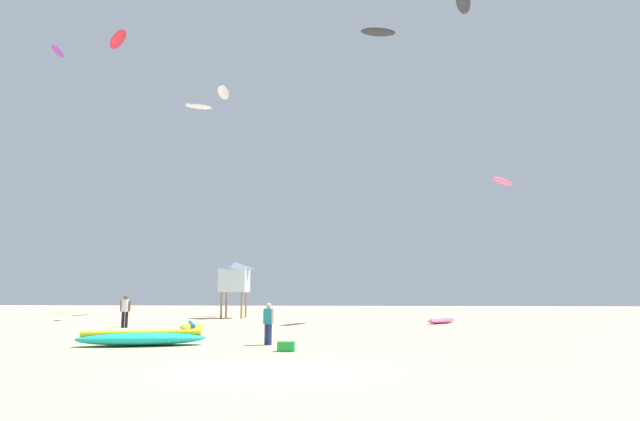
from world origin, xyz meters
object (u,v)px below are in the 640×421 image
(kite_grounded_far, at_px, (192,327))
(kite_aloft_4, at_px, (463,1))
(person_foreground, at_px, (268,320))
(lifeguard_tower, at_px, (234,277))
(kite_aloft_8, at_px, (223,93))
(kite_grounded_mid, at_px, (442,321))
(kite_aloft_6, at_px, (199,107))
(kite_aloft_1, at_px, (58,51))
(cooler_box, at_px, (286,347))
(kite_aloft_3, at_px, (378,32))
(person_midground, at_px, (125,309))
(kite_aloft_2, at_px, (502,181))
(kite_grounded_near, at_px, (142,338))
(kite_aloft_0, at_px, (118,40))

(kite_grounded_far, distance_m, kite_aloft_4, 29.86)
(person_foreground, relative_size, lifeguard_tower, 0.37)
(kite_aloft_8, bearing_deg, kite_grounded_mid, -37.40)
(kite_aloft_6, bearing_deg, kite_grounded_mid, -38.87)
(kite_grounded_mid, height_order, kite_aloft_8, kite_aloft_8)
(person_foreground, bearing_deg, kite_aloft_1, 79.16)
(cooler_box, xyz_separation_m, kite_aloft_4, (10.27, 19.06, 22.78))
(kite_grounded_mid, bearing_deg, kite_aloft_3, 102.38)
(person_midground, height_order, kite_aloft_2, kite_aloft_2)
(kite_aloft_4, distance_m, kite_aloft_6, 27.83)
(kite_grounded_mid, relative_size, lifeguard_tower, 0.72)
(kite_aloft_6, bearing_deg, kite_grounded_far, -72.63)
(kite_grounded_far, xyz_separation_m, lifeguard_tower, (-1.11, 13.70, 2.83))
(kite_grounded_near, relative_size, kite_aloft_4, 1.24)
(person_foreground, bearing_deg, cooler_box, -125.81)
(kite_aloft_4, bearing_deg, kite_aloft_1, -178.54)
(kite_aloft_0, relative_size, kite_aloft_6, 1.21)
(kite_grounded_mid, height_order, kite_aloft_6, kite_aloft_6)
(kite_aloft_0, xyz_separation_m, kite_aloft_6, (0.68, 16.91, 1.06))
(kite_aloft_0, height_order, kite_aloft_1, kite_aloft_1)
(kite_aloft_2, xyz_separation_m, kite_aloft_4, (-2.76, -2.32, 13.00))
(lifeguard_tower, bearing_deg, kite_grounded_near, -86.27)
(person_midground, xyz_separation_m, kite_aloft_1, (-9.48, 7.39, 18.68))
(kite_grounded_near, relative_size, kite_aloft_2, 1.31)
(kite_grounded_far, bearing_deg, kite_grounded_near, -88.12)
(kite_grounded_near, xyz_separation_m, kite_aloft_0, (-8.74, 14.82, 19.17))
(kite_aloft_3, bearing_deg, kite_aloft_0, -144.19)
(kite_grounded_mid, bearing_deg, person_midground, -163.56)
(kite_aloft_0, distance_m, kite_aloft_8, 14.07)
(lifeguard_tower, distance_m, kite_aloft_8, 19.46)
(person_foreground, bearing_deg, kite_aloft_2, -6.22)
(lifeguard_tower, distance_m, kite_aloft_6, 21.88)
(cooler_box, height_order, kite_aloft_4, kite_aloft_4)
(person_midground, relative_size, kite_aloft_1, 0.78)
(lifeguard_tower, relative_size, kite_aloft_0, 1.24)
(person_foreground, xyz_separation_m, kite_aloft_8, (-9.17, 27.57, 19.65))
(kite_aloft_3, height_order, kite_aloft_4, kite_aloft_3)
(kite_aloft_8, bearing_deg, kite_aloft_1, -130.38)
(person_midground, xyz_separation_m, cooler_box, (10.33, -10.90, -0.87))
(kite_grounded_near, bearing_deg, kite_aloft_0, 120.52)
(cooler_box, xyz_separation_m, kite_aloft_8, (-10.13, 29.68, 20.39))
(cooler_box, height_order, kite_aloft_8, kite_aloft_8)
(cooler_box, bearing_deg, person_midground, 133.46)
(kite_aloft_4, bearing_deg, cooler_box, -118.33)
(kite_aloft_0, height_order, kite_aloft_8, kite_aloft_8)
(kite_grounded_mid, bearing_deg, kite_aloft_0, 179.74)
(kite_aloft_3, bearing_deg, kite_aloft_6, 169.49)
(cooler_box, bearing_deg, kite_aloft_2, 58.62)
(kite_aloft_3, relative_size, kite_aloft_4, 0.90)
(kite_grounded_far, xyz_separation_m, kite_aloft_4, (16.01, 10.94, 22.72))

